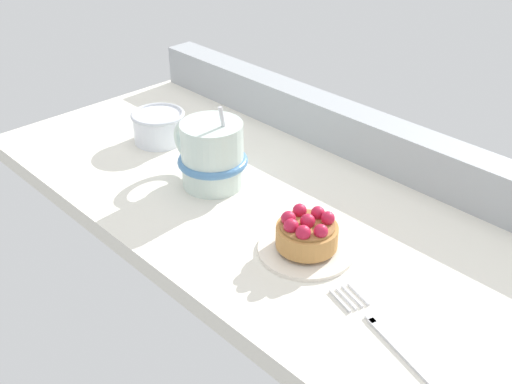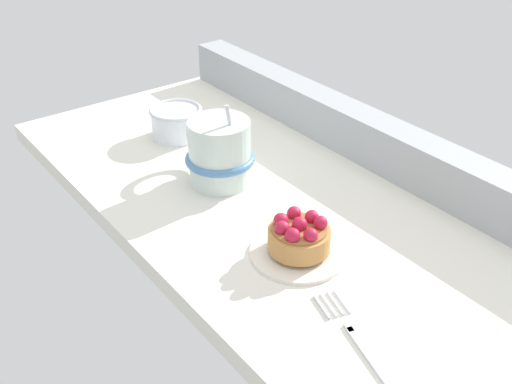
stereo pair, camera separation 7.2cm
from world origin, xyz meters
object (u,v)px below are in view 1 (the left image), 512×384
(sugar_bowl, at_px, (159,126))
(dessert_fork, at_px, (389,337))
(coffee_mug, at_px, (211,155))
(dessert_plate, at_px, (306,248))
(raspberry_tart, at_px, (307,232))

(sugar_bowl, bearing_deg, dessert_fork, -10.63)
(coffee_mug, relative_size, sugar_bowl, 1.57)
(dessert_plate, height_order, raspberry_tart, raspberry_tart)
(dessert_plate, relative_size, dessert_fork, 0.65)
(dessert_plate, distance_m, dessert_fork, 0.15)
(raspberry_tart, xyz_separation_m, sugar_bowl, (-0.33, 0.04, -0.00))
(dessert_plate, xyz_separation_m, coffee_mug, (-0.18, 0.02, 0.04))
(raspberry_tart, bearing_deg, coffee_mug, 173.41)
(dessert_plate, height_order, coffee_mug, coffee_mug)
(dessert_plate, bearing_deg, sugar_bowl, 172.39)
(raspberry_tart, bearing_deg, sugar_bowl, 172.33)
(dessert_plate, height_order, dessert_fork, dessert_plate)
(raspberry_tart, relative_size, sugar_bowl, 0.87)
(dessert_plate, xyz_separation_m, raspberry_tart, (-0.00, -0.00, 0.02))
(dessert_plate, distance_m, coffee_mug, 0.19)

